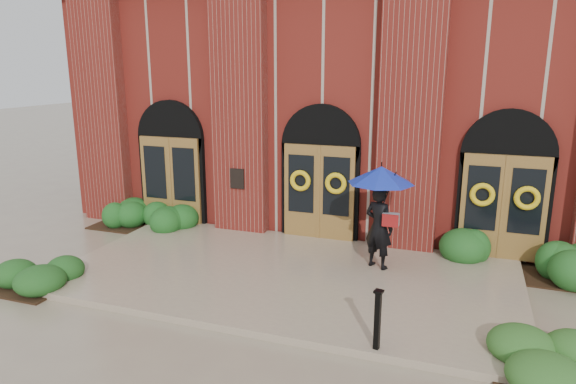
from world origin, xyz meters
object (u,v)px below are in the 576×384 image
at_px(man_with_umbrella, 380,198).
at_px(hedge_wall_right, 533,258).
at_px(hedge_wall_left, 142,216).
at_px(metal_post, 378,318).

xyz_separation_m(man_with_umbrella, hedge_wall_right, (3.33, 1.05, -1.39)).
bearing_deg(man_with_umbrella, hedge_wall_left, 15.17).
relative_size(hedge_wall_left, hedge_wall_right, 0.90).
xyz_separation_m(man_with_umbrella, metal_post, (0.60, -3.50, -1.11)).
bearing_deg(metal_post, man_with_umbrella, 99.66).
bearing_deg(hedge_wall_right, man_with_umbrella, -162.46).
xyz_separation_m(man_with_umbrella, hedge_wall_left, (-7.07, 1.05, -1.43)).
distance_m(man_with_umbrella, hedge_wall_left, 7.29).
distance_m(metal_post, hedge_wall_left, 8.92).
bearing_deg(hedge_wall_right, metal_post, -121.05).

